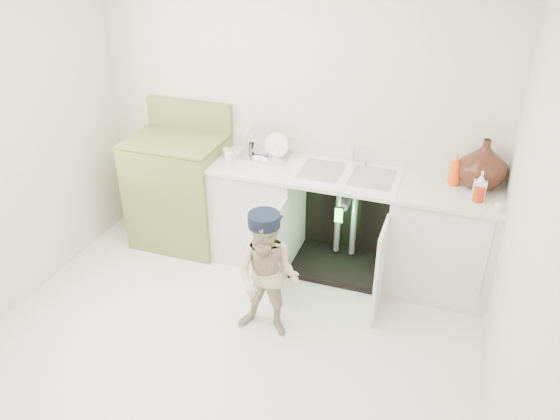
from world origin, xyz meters
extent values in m
plane|color=beige|center=(0.00, 0.00, 0.00)|extent=(3.50, 3.50, 0.00)
cube|color=beige|center=(0.00, 1.50, 1.25)|extent=(3.50, 2.50, 0.02)
cube|color=beige|center=(0.00, -1.50, 1.25)|extent=(3.50, 2.50, 0.02)
cube|color=beige|center=(1.75, 0.00, 1.25)|extent=(2.50, 3.00, 0.02)
cube|color=silver|center=(-0.25, 1.20, 0.43)|extent=(0.80, 0.60, 0.86)
cube|color=silver|center=(1.35, 1.20, 0.43)|extent=(0.80, 0.60, 0.86)
cube|color=black|center=(0.55, 1.47, 0.43)|extent=(0.80, 0.06, 0.86)
cube|color=black|center=(0.55, 1.20, 0.03)|extent=(0.80, 0.60, 0.06)
cylinder|color=gray|center=(0.48, 1.30, 0.45)|extent=(0.05, 0.05, 0.70)
cylinder|color=gray|center=(0.62, 1.30, 0.45)|extent=(0.05, 0.05, 0.70)
cylinder|color=gray|center=(0.55, 1.25, 0.62)|extent=(0.07, 0.18, 0.07)
cube|color=silver|center=(0.15, 0.70, 0.40)|extent=(0.03, 0.40, 0.76)
cube|color=silver|center=(0.95, 0.70, 0.40)|extent=(0.02, 0.40, 0.76)
cube|color=silver|center=(0.55, 1.20, 0.89)|extent=(2.44, 0.64, 0.03)
cube|color=silver|center=(0.55, 1.49, 0.98)|extent=(2.44, 0.02, 0.15)
cube|color=white|center=(0.55, 1.20, 0.90)|extent=(0.85, 0.55, 0.02)
cube|color=gray|center=(0.34, 1.20, 0.91)|extent=(0.34, 0.40, 0.01)
cube|color=gray|center=(0.76, 1.20, 0.91)|extent=(0.34, 0.40, 0.01)
cylinder|color=silver|center=(0.55, 1.42, 0.99)|extent=(0.03, 0.03, 0.17)
cylinder|color=silver|center=(0.55, 1.36, 1.06)|extent=(0.02, 0.14, 0.02)
cylinder|color=silver|center=(0.66, 1.42, 0.94)|extent=(0.04, 0.04, 0.06)
cylinder|color=silver|center=(1.68, 0.89, 0.55)|extent=(0.01, 0.01, 0.70)
cube|color=silver|center=(1.68, 0.98, 0.93)|extent=(0.04, 0.02, 0.06)
cube|color=silver|center=(-0.19, 1.32, 0.91)|extent=(0.42, 0.28, 0.02)
cylinder|color=silver|center=(-0.23, 1.34, 0.98)|extent=(0.26, 0.09, 0.25)
cylinder|color=white|center=(-0.08, 1.32, 0.97)|extent=(0.20, 0.05, 0.20)
cylinder|color=silver|center=(-0.36, 1.22, 0.98)|extent=(0.01, 0.01, 0.12)
cylinder|color=silver|center=(-0.28, 1.22, 0.98)|extent=(0.01, 0.01, 0.12)
cylinder|color=silver|center=(-0.19, 1.22, 0.98)|extent=(0.01, 0.01, 0.12)
cylinder|color=silver|center=(-0.11, 1.22, 0.98)|extent=(0.01, 0.01, 0.12)
cylinder|color=silver|center=(-0.03, 1.22, 0.98)|extent=(0.01, 0.01, 0.12)
imported|color=#4D2E16|center=(1.55, 1.34, 1.09)|extent=(0.36, 0.36, 0.38)
imported|color=#FF4A0D|center=(1.36, 1.30, 1.02)|extent=(0.10, 0.10, 0.25)
imported|color=white|center=(1.55, 1.14, 1.00)|extent=(0.09, 0.10, 0.21)
cylinder|color=red|center=(1.55, 1.08, 0.96)|extent=(0.08, 0.08, 0.11)
cylinder|color=#AD0E1C|center=(-0.62, 1.28, 0.95)|extent=(0.05, 0.05, 0.10)
cylinder|color=#BFBB8C|center=(-0.50, 1.20, 0.94)|extent=(0.06, 0.06, 0.08)
cylinder|color=black|center=(-0.31, 1.32, 0.96)|extent=(0.04, 0.04, 0.12)
cube|color=silver|center=(-0.43, 1.10, 0.95)|extent=(0.05, 0.05, 0.09)
cube|color=olive|center=(-0.96, 1.18, 0.49)|extent=(0.82, 0.65, 0.99)
cube|color=olive|center=(-0.96, 1.18, 1.01)|extent=(0.82, 0.65, 0.02)
cube|color=olive|center=(-0.96, 1.46, 1.14)|extent=(0.82, 0.06, 0.26)
cylinder|color=black|center=(-1.17, 1.02, 1.00)|extent=(0.18, 0.18, 0.02)
cylinder|color=silver|center=(-1.17, 1.02, 1.01)|extent=(0.22, 0.22, 0.01)
cylinder|color=black|center=(-1.17, 1.33, 1.00)|extent=(0.18, 0.18, 0.02)
cylinder|color=silver|center=(-1.17, 1.33, 1.01)|extent=(0.22, 0.22, 0.01)
cylinder|color=black|center=(-0.76, 1.02, 1.00)|extent=(0.18, 0.18, 0.02)
cylinder|color=silver|center=(-0.76, 1.02, 1.01)|extent=(0.22, 0.22, 0.01)
cylinder|color=black|center=(-0.76, 1.33, 1.00)|extent=(0.18, 0.18, 0.02)
cylinder|color=silver|center=(-0.76, 1.33, 1.01)|extent=(0.22, 0.22, 0.01)
imported|color=beige|center=(0.23, 0.23, 0.49)|extent=(0.48, 0.37, 0.97)
cylinder|color=black|center=(0.23, 0.23, 0.94)|extent=(0.22, 0.22, 0.09)
cube|color=black|center=(0.23, 0.33, 0.91)|extent=(0.17, 0.09, 0.01)
cube|color=black|center=(0.58, 0.86, 0.72)|extent=(0.07, 0.01, 0.14)
cube|color=#26F23F|center=(0.58, 0.85, 0.72)|extent=(0.06, 0.00, 0.12)
camera|label=1|loc=(1.33, -2.68, 2.79)|focal=35.00mm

